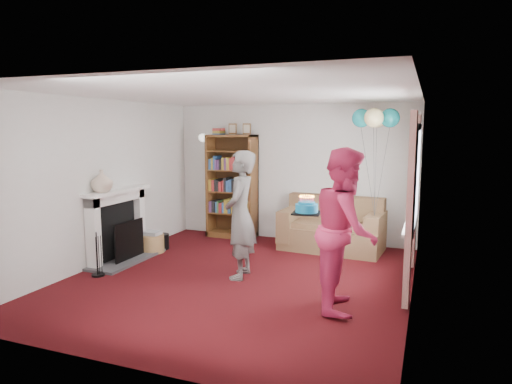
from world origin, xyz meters
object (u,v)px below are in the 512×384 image
at_px(bookcase, 233,187).
at_px(person_magenta, 346,229).
at_px(sofa, 333,230).
at_px(person_striped, 240,215).
at_px(birthday_cake, 307,208).

relative_size(bookcase, person_magenta, 1.16).
xyz_separation_m(sofa, person_magenta, (0.66, -2.56, 0.59)).
bearing_deg(person_striped, sofa, 147.36).
height_order(person_magenta, birthday_cake, person_magenta).
xyz_separation_m(bookcase, person_magenta, (2.63, -2.79, -0.03)).
relative_size(sofa, person_striped, 0.96).
bearing_deg(birthday_cake, sofa, 93.16).
distance_m(sofa, birthday_cake, 2.40).
height_order(sofa, person_striped, person_striped).
height_order(bookcase, person_magenta, bookcase).
bearing_deg(birthday_cake, person_magenta, -28.16).
distance_m(bookcase, birthday_cake, 3.27).
distance_m(person_striped, birthday_cake, 1.08).
relative_size(person_magenta, birthday_cake, 5.58).
relative_size(person_striped, birthday_cake, 5.31).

